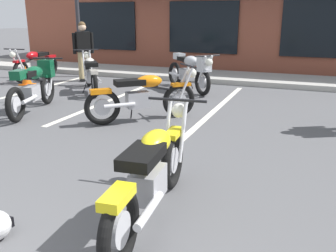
% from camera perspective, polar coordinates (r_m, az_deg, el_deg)
% --- Properties ---
extents(ground_plane, '(80.00, 80.00, 0.00)m').
position_cam_1_polar(ground_plane, '(4.74, -2.64, -6.32)').
color(ground_plane, '#515154').
extents(sidewalk_kerb, '(22.00, 1.80, 0.14)m').
position_cam_1_polar(sidewalk_kerb, '(11.17, 12.23, 7.16)').
color(sidewalk_kerb, '#A8A59E').
rests_on(sidewalk_kerb, ground_plane).
extents(brick_storefront_building, '(18.72, 6.16, 3.64)m').
position_cam_1_polar(brick_storefront_building, '(15.17, 15.52, 16.03)').
color(brick_storefront_building, brown).
rests_on(brick_storefront_building, ground_plane).
extents(painted_stall_lines, '(9.89, 4.80, 0.01)m').
position_cam_1_polar(painted_stall_lines, '(7.73, 7.54, 2.72)').
color(painted_stall_lines, silver).
rests_on(painted_stall_lines, ground_plane).
extents(motorcycle_foreground_classic, '(0.66, 2.11, 0.98)m').
position_cam_1_polar(motorcycle_foreground_classic, '(3.43, -2.48, -7.23)').
color(motorcycle_foreground_classic, black).
rests_on(motorcycle_foreground_classic, ground_plane).
extents(motorcycle_red_sportbike, '(0.66, 2.11, 0.98)m').
position_cam_1_polar(motorcycle_red_sportbike, '(11.83, -19.65, 9.01)').
color(motorcycle_red_sportbike, black).
rests_on(motorcycle_red_sportbike, ground_plane).
extents(motorcycle_black_cruiser, '(1.68, 1.62, 0.98)m').
position_cam_1_polar(motorcycle_black_cruiser, '(6.67, -3.84, 4.65)').
color(motorcycle_black_cruiser, black).
rests_on(motorcycle_black_cruiser, ground_plane).
extents(motorcycle_silver_naked, '(1.52, 1.76, 0.98)m').
position_cam_1_polar(motorcycle_silver_naked, '(9.52, -11.79, 7.97)').
color(motorcycle_silver_naked, black).
rests_on(motorcycle_silver_naked, ground_plane).
extents(motorcycle_blue_standard, '(1.71, 1.59, 0.98)m').
position_cam_1_polar(motorcycle_blue_standard, '(9.36, 3.42, 8.55)').
color(motorcycle_blue_standard, black).
rests_on(motorcycle_blue_standard, ground_plane).
extents(motorcycle_green_cafe_racer, '(0.97, 2.05, 0.98)m').
position_cam_1_polar(motorcycle_green_cafe_racer, '(7.83, -19.87, 5.99)').
color(motorcycle_green_cafe_racer, black).
rests_on(motorcycle_green_cafe_racer, ground_plane).
extents(person_in_black_shirt, '(0.48, 0.50, 1.68)m').
position_cam_1_polar(person_in_black_shirt, '(11.08, -12.88, 11.64)').
color(person_in_black_shirt, black).
rests_on(person_in_black_shirt, ground_plane).
extents(traffic_cone, '(0.34, 0.34, 0.53)m').
position_cam_1_polar(traffic_cone, '(10.95, -20.97, 7.25)').
color(traffic_cone, orange).
rests_on(traffic_cone, ground_plane).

